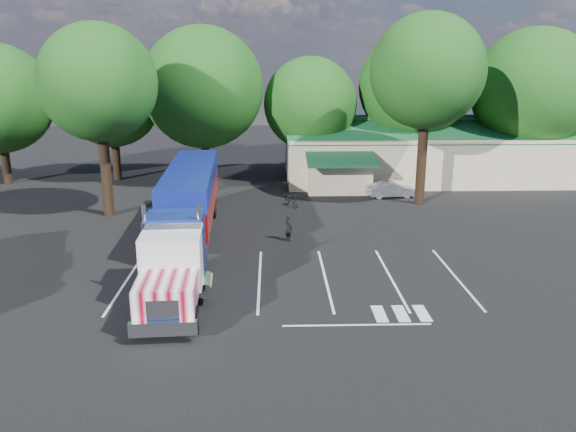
{
  "coord_description": "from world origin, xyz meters",
  "views": [
    {
      "loc": [
        0.63,
        -31.38,
        10.25
      ],
      "look_at": [
        1.51,
        -1.81,
        2.0
      ],
      "focal_mm": 35.0,
      "sensor_mm": 36.0,
      "label": 1
    }
  ],
  "objects_px": {
    "woman": "(289,227)",
    "silver_sedan": "(391,190)",
    "bicycle": "(291,200)",
    "semi_truck": "(188,206)"
  },
  "relations": [
    {
      "from": "woman",
      "to": "silver_sedan",
      "type": "bearing_deg",
      "value": -70.1
    },
    {
      "from": "semi_truck",
      "to": "woman",
      "type": "distance_m",
      "value": 6.0
    },
    {
      "from": "semi_truck",
      "to": "silver_sedan",
      "type": "xyz_separation_m",
      "value": [
        13.88,
        11.66,
        -1.84
      ]
    },
    {
      "from": "semi_truck",
      "to": "woman",
      "type": "height_order",
      "value": "semi_truck"
    },
    {
      "from": "woman",
      "to": "bicycle",
      "type": "bearing_deg",
      "value": -35.17
    },
    {
      "from": "semi_truck",
      "to": "silver_sedan",
      "type": "distance_m",
      "value": 18.22
    },
    {
      "from": "bicycle",
      "to": "silver_sedan",
      "type": "height_order",
      "value": "silver_sedan"
    },
    {
      "from": "silver_sedan",
      "to": "bicycle",
      "type": "bearing_deg",
      "value": 101.08
    },
    {
      "from": "woman",
      "to": "bicycle",
      "type": "height_order",
      "value": "woman"
    },
    {
      "from": "woman",
      "to": "silver_sedan",
      "type": "relative_size",
      "value": 0.43
    }
  ]
}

